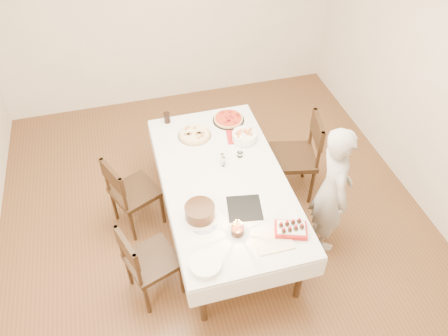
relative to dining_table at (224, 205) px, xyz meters
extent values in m
plane|color=brown|center=(-0.06, 0.05, -0.38)|extent=(5.00, 5.00, 0.00)
cube|color=beige|center=(-0.06, 2.55, 0.98)|extent=(4.50, 0.04, 2.70)
cube|color=beige|center=(2.19, 0.05, 0.98)|extent=(0.04, 5.00, 2.70)
cube|color=white|center=(0.00, 0.00, 0.00)|extent=(1.72, 2.38, 0.75)
imported|color=#ABA6A1|center=(0.94, -0.38, 0.34)|extent=(0.42, 0.57, 1.44)
cylinder|color=beige|center=(-0.14, 0.68, 0.40)|extent=(0.45, 0.45, 0.04)
cylinder|color=red|center=(0.28, 0.84, 0.40)|extent=(0.37, 0.37, 0.04)
cube|color=#B21E1E|center=(0.32, 0.57, 0.38)|extent=(0.30, 0.30, 0.01)
cylinder|color=white|center=(0.35, 0.49, 0.42)|extent=(0.33, 0.33, 0.08)
cylinder|color=white|center=(0.23, 0.26, 0.51)|extent=(0.08, 0.08, 0.28)
cylinder|color=black|center=(-0.37, 0.99, 0.44)|extent=(0.08, 0.08, 0.12)
cylinder|color=#361D0D|center=(-0.32, -0.39, 0.44)|extent=(0.41, 0.41, 0.13)
cube|color=black|center=(0.08, -0.40, 0.38)|extent=(0.35, 0.35, 0.01)
cylinder|color=#34180E|center=(-0.06, -0.65, 0.45)|extent=(0.14, 0.14, 0.13)
cube|color=beige|center=(0.20, -0.82, 0.38)|extent=(0.31, 0.21, 0.03)
cylinder|color=white|center=(-0.39, -0.89, 0.40)|extent=(0.33, 0.33, 0.05)
cylinder|color=white|center=(-0.31, -0.47, 0.38)|extent=(0.32, 0.32, 0.01)
camera|label=1|loc=(-0.76, -2.78, 3.33)|focal=35.00mm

